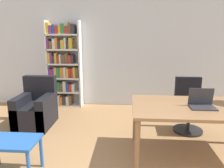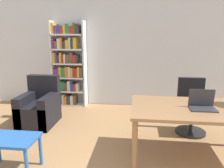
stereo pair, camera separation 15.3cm
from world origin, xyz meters
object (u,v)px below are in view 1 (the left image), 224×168
at_px(laptop, 202,103).
at_px(office_chair, 188,108).
at_px(bookshelf, 63,66).
at_px(side_table_blue, 10,145).
at_px(desk, 197,112).
at_px(armchair, 36,110).

distance_m(laptop, office_chair, 1.08).
bearing_deg(bookshelf, laptop, -40.98).
bearing_deg(side_table_blue, desk, 13.67).
bearing_deg(armchair, desk, -19.25).
bearing_deg(bookshelf, office_chair, -24.97).
relative_size(desk, laptop, 5.42).
bearing_deg(laptop, office_chair, 83.78).
bearing_deg(desk, side_table_blue, -166.33).
distance_m(laptop, armchair, 3.02).
height_order(laptop, bookshelf, bookshelf).
xyz_separation_m(laptop, side_table_blue, (-2.46, -0.54, -0.43)).
relative_size(desk, side_table_blue, 2.65).
xyz_separation_m(desk, side_table_blue, (-2.42, -0.59, -0.30)).
relative_size(armchair, bookshelf, 0.45).
xyz_separation_m(side_table_blue, bookshelf, (-0.14, 2.80, 0.61)).
bearing_deg(desk, laptop, -52.40).
relative_size(office_chair, bookshelf, 0.47).
relative_size(desk, armchair, 1.93).
relative_size(office_chair, side_table_blue, 1.44).
bearing_deg(desk, bookshelf, 139.22).
xyz_separation_m(desk, laptop, (0.04, -0.05, 0.14)).
xyz_separation_m(laptop, armchair, (-2.80, 1.01, -0.52)).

